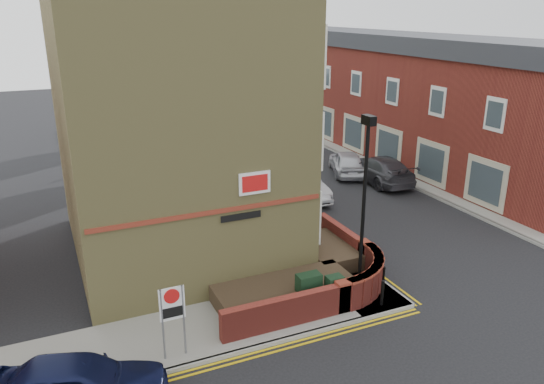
{
  "coord_description": "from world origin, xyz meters",
  "views": [
    {
      "loc": [
        -7.69,
        -12.29,
        9.52
      ],
      "look_at": [
        -0.41,
        4.0,
        3.32
      ],
      "focal_mm": 35.0,
      "sensor_mm": 36.0,
      "label": 1
    }
  ],
  "objects_px": {
    "lamppost": "(363,209)",
    "zone_sign": "(172,309)",
    "utility_cabinet_large": "(309,291)",
    "silver_car_near": "(301,184)"
  },
  "relations": [
    {
      "from": "lamppost",
      "to": "zone_sign",
      "type": "xyz_separation_m",
      "value": [
        -6.6,
        -0.7,
        -1.7
      ]
    },
    {
      "from": "utility_cabinet_large",
      "to": "silver_car_near",
      "type": "distance_m",
      "value": 11.12
    },
    {
      "from": "lamppost",
      "to": "utility_cabinet_large",
      "type": "height_order",
      "value": "lamppost"
    },
    {
      "from": "silver_car_near",
      "to": "lamppost",
      "type": "bearing_deg",
      "value": -104.26
    },
    {
      "from": "utility_cabinet_large",
      "to": "zone_sign",
      "type": "distance_m",
      "value": 4.86
    },
    {
      "from": "utility_cabinet_large",
      "to": "zone_sign",
      "type": "xyz_separation_m",
      "value": [
        -4.7,
        -0.8,
        0.92
      ]
    },
    {
      "from": "utility_cabinet_large",
      "to": "zone_sign",
      "type": "bearing_deg",
      "value": -170.31
    },
    {
      "from": "zone_sign",
      "to": "utility_cabinet_large",
      "type": "bearing_deg",
      "value": 9.69
    },
    {
      "from": "lamppost",
      "to": "utility_cabinet_large",
      "type": "xyz_separation_m",
      "value": [
        -1.9,
        0.1,
        -2.62
      ]
    },
    {
      "from": "lamppost",
      "to": "utility_cabinet_large",
      "type": "relative_size",
      "value": 5.25
    }
  ]
}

